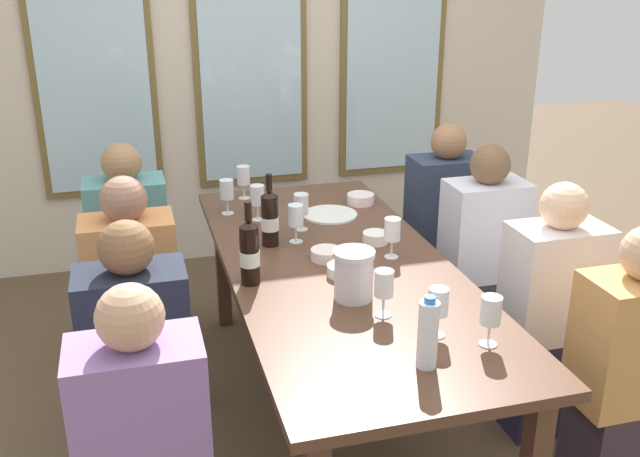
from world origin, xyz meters
TOP-DOWN VIEW (x-y plane):
  - ground_plane at (0.00, 0.00)m, footprint 12.00×12.00m
  - back_wall_with_windows at (0.00, 1.97)m, footprint 4.11×0.10m
  - dining_table at (0.00, 0.00)m, footprint 0.91×2.15m
  - white_plate_0 at (0.13, 0.57)m, footprint 0.27×0.27m
  - metal_pitcher at (-0.04, -0.31)m, footprint 0.16×0.16m
  - wine_bottle_0 at (-0.23, 0.28)m, footprint 0.08×0.08m
  - wine_bottle_1 at (-0.38, -0.08)m, footprint 0.08×0.08m
  - tasting_bowl_0 at (-0.04, 0.06)m, footprint 0.13×0.13m
  - tasting_bowl_1 at (0.33, 0.70)m, footprint 0.14×0.14m
  - tasting_bowl_2 at (0.22, 0.18)m, footprint 0.11×0.11m
  - tasting_bowl_3 at (-0.01, -0.11)m, footprint 0.13×0.13m
  - water_bottle at (0.04, -0.82)m, footprint 0.06×0.06m
  - wine_glass_0 at (0.28, -0.75)m, footprint 0.07×0.07m
  - wine_glass_1 at (0.15, -0.65)m, footprint 0.07×0.07m
  - wine_glass_2 at (-0.23, 0.94)m, footprint 0.07×0.07m
  - wine_glass_3 at (0.24, 0.01)m, footprint 0.07×0.07m
  - wine_glass_4 at (-0.11, 0.28)m, footprint 0.07×0.07m
  - wine_glass_5 at (0.02, -0.47)m, footprint 0.07×0.07m
  - wine_glass_6 at (-0.35, 0.73)m, footprint 0.07×0.07m
  - wine_glass_7 at (-0.05, 0.42)m, footprint 0.07×0.07m
  - wine_glass_8 at (-0.22, 0.60)m, footprint 0.07×0.07m
  - seated_person_0 at (-0.83, 0.80)m, footprint 0.38×0.24m
  - seated_person_1 at (0.83, 0.76)m, footprint 0.38×0.24m
  - seated_person_3 at (0.83, -0.79)m, footprint 0.38×0.24m
  - seated_person_4 at (-0.83, 0.25)m, footprint 0.38×0.24m
  - seated_person_5 at (0.83, 0.31)m, footprint 0.38×0.24m
  - seated_person_6 at (-0.83, -0.28)m, footprint 0.38×0.24m
  - seated_person_7 at (0.83, -0.30)m, footprint 0.38×0.24m

SIDE VIEW (x-z plane):
  - ground_plane at x=0.00m, z-range 0.00..0.00m
  - seated_person_0 at x=-0.83m, z-range -0.03..1.08m
  - seated_person_1 at x=0.83m, z-range -0.03..1.08m
  - seated_person_3 at x=0.83m, z-range -0.03..1.08m
  - seated_person_4 at x=-0.83m, z-range -0.03..1.08m
  - seated_person_5 at x=0.83m, z-range -0.03..1.08m
  - seated_person_6 at x=-0.83m, z-range -0.03..1.08m
  - seated_person_7 at x=0.83m, z-range -0.03..1.08m
  - dining_table at x=0.00m, z-range 0.29..1.03m
  - white_plate_0 at x=0.13m, z-range 0.74..0.75m
  - tasting_bowl_3 at x=-0.01m, z-range 0.74..0.78m
  - tasting_bowl_0 at x=-0.04m, z-range 0.74..0.79m
  - tasting_bowl_2 at x=0.22m, z-range 0.74..0.79m
  - tasting_bowl_1 at x=0.33m, z-range 0.74..0.79m
  - metal_pitcher at x=-0.04m, z-range 0.74..0.93m
  - water_bottle at x=0.04m, z-range 0.73..0.97m
  - wine_glass_0 at x=0.28m, z-range 0.77..0.94m
  - wine_glass_3 at x=0.24m, z-range 0.77..0.94m
  - wine_glass_5 at x=0.02m, z-range 0.77..0.94m
  - wine_glass_4 at x=-0.11m, z-range 0.77..0.94m
  - wine_glass_8 at x=-0.22m, z-range 0.77..0.94m
  - wine_glass_6 at x=-0.35m, z-range 0.77..0.94m
  - wine_glass_1 at x=0.15m, z-range 0.77..0.95m
  - wine_glass_2 at x=-0.23m, z-range 0.77..0.95m
  - wine_glass_7 at x=-0.05m, z-range 0.77..0.95m
  - wine_bottle_0 at x=-0.23m, z-range 0.70..1.03m
  - wine_bottle_1 at x=-0.38m, z-range 0.70..1.04m
  - back_wall_with_windows at x=0.00m, z-range 0.00..2.90m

